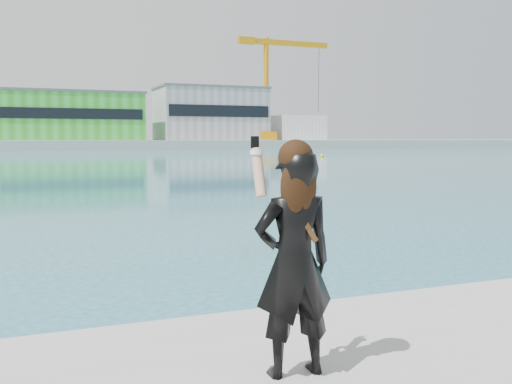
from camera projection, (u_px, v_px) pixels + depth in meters
far_quay at (32, 145)px, 124.34m from camera, size 320.00×40.00×2.00m
warehouse_green at (71, 116)px, 124.84m from camera, size 30.60×16.36×10.50m
warehouse_grey_right at (210, 114)px, 136.56m from camera, size 25.50×15.35×12.50m
ancillary_shed at (297, 128)px, 143.16m from camera, size 12.00×10.00×6.00m
dock_crane at (271, 85)px, 135.27m from camera, size 23.00×4.00×24.00m
flagpole_right at (141, 119)px, 123.66m from camera, size 1.28×0.16×8.00m
buoy_near at (322, 157)px, 74.78m from camera, size 0.50×0.50×0.50m
woman at (294, 256)px, 3.89m from camera, size 0.58×0.40×1.65m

